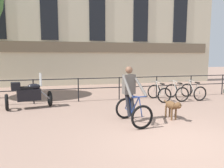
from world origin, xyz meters
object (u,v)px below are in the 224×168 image
object	(u,v)px
parked_motorcycle	(28,94)
dog	(172,106)
parked_bicycle_mid_left	(176,92)
cyclist_with_bike	(131,98)
parked_bicycle_near_lamp	(159,93)
parked_bicycle_mid_right	(193,91)

from	to	relation	value
parked_motorcycle	dog	bearing A→B (deg)	-132.30
dog	parked_bicycle_mid_left	distance (m)	3.34
parked_bicycle_mid_left	cyclist_with_bike	bearing A→B (deg)	44.04
cyclist_with_bike	parked_bicycle_mid_left	world-z (taller)	cyclist_with_bike
parked_bicycle_mid_left	parked_bicycle_near_lamp	bearing A→B (deg)	2.79
parked_bicycle_near_lamp	parked_bicycle_mid_left	world-z (taller)	same
parked_motorcycle	parked_bicycle_near_lamp	distance (m)	5.55
dog	parked_bicycle_mid_right	distance (m)	3.89
parked_motorcycle	cyclist_with_bike	bearing A→B (deg)	-141.47
cyclist_with_bike	parked_bicycle_mid_right	size ratio (longest dim) A/B	1.52
parked_bicycle_mid_right	cyclist_with_bike	bearing A→B (deg)	34.87
dog	parked_bicycle_near_lamp	xyz separation A→B (m)	(0.92, 2.81, -0.08)
dog	cyclist_with_bike	bearing A→B (deg)	176.29
parked_bicycle_near_lamp	parked_bicycle_mid_right	xyz separation A→B (m)	(1.76, 0.00, 0.00)
cyclist_with_bike	parked_motorcycle	distance (m)	4.21
cyclist_with_bike	parked_bicycle_near_lamp	xyz separation A→B (m)	(2.30, 2.79, -0.41)
cyclist_with_bike	parked_bicycle_near_lamp	distance (m)	3.64
cyclist_with_bike	dog	size ratio (longest dim) A/B	1.75
parked_motorcycle	parked_bicycle_mid_right	xyz separation A→B (m)	(7.30, 0.12, -0.20)
parked_bicycle_near_lamp	parked_bicycle_mid_right	world-z (taller)	same
cyclist_with_bike	parked_bicycle_near_lamp	size ratio (longest dim) A/B	1.53
cyclist_with_bike	parked_bicycle_mid_left	size ratio (longest dim) A/B	1.49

